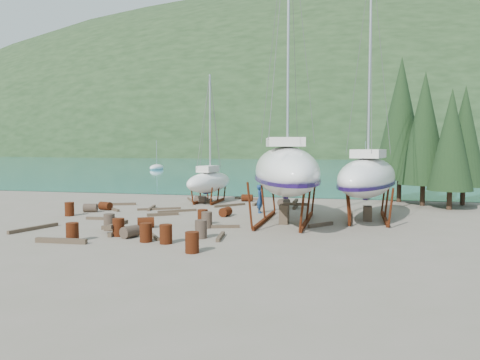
% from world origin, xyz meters
% --- Properties ---
extents(ground, '(600.00, 600.00, 0.00)m').
position_xyz_m(ground, '(0.00, 0.00, 0.00)').
color(ground, '#6A6554').
rests_on(ground, ground).
extents(bay_water, '(700.00, 700.00, 0.00)m').
position_xyz_m(bay_water, '(0.00, 315.00, 0.01)').
color(bay_water, '#1A6786').
rests_on(bay_water, ground).
extents(far_hill, '(800.00, 360.00, 110.00)m').
position_xyz_m(far_hill, '(0.00, 320.00, 0.00)').
color(far_hill, black).
rests_on(far_hill, ground).
extents(far_house_left, '(6.60, 5.60, 5.60)m').
position_xyz_m(far_house_left, '(-60.00, 190.00, 2.92)').
color(far_house_left, beige).
rests_on(far_house_left, ground).
extents(far_house_center, '(6.60, 5.60, 5.60)m').
position_xyz_m(far_house_center, '(-20.00, 190.00, 2.92)').
color(far_house_center, beige).
rests_on(far_house_center, ground).
extents(far_house_right, '(6.60, 5.60, 5.60)m').
position_xyz_m(far_house_right, '(30.00, 190.00, 2.92)').
color(far_house_right, beige).
rests_on(far_house_right, ground).
extents(cypress_near_right, '(3.60, 3.60, 10.00)m').
position_xyz_m(cypress_near_right, '(12.50, 12.00, 5.79)').
color(cypress_near_right, black).
rests_on(cypress_near_right, ground).
extents(cypress_mid_right, '(3.06, 3.06, 8.50)m').
position_xyz_m(cypress_mid_right, '(14.00, 10.00, 4.92)').
color(cypress_mid_right, black).
rests_on(cypress_mid_right, ground).
extents(cypress_back_left, '(4.14, 4.14, 11.50)m').
position_xyz_m(cypress_back_left, '(11.00, 14.00, 6.66)').
color(cypress_back_left, black).
rests_on(cypress_back_left, ground).
extents(cypress_far_right, '(3.24, 3.24, 9.00)m').
position_xyz_m(cypress_far_right, '(15.50, 13.00, 5.21)').
color(cypress_far_right, black).
rests_on(cypress_far_right, ground).
extents(moored_boat_left, '(2.00, 5.00, 6.05)m').
position_xyz_m(moored_boat_left, '(-30.00, 60.00, 0.39)').
color(moored_boat_left, white).
rests_on(moored_boat_left, ground).
extents(moored_boat_mid, '(2.00, 5.00, 6.05)m').
position_xyz_m(moored_boat_mid, '(10.00, 80.00, 0.39)').
color(moored_boat_mid, white).
rests_on(moored_boat_mid, ground).
extents(moored_boat_far, '(2.00, 5.00, 6.05)m').
position_xyz_m(moored_boat_far, '(-8.00, 110.00, 0.39)').
color(moored_boat_far, white).
rests_on(moored_boat_far, ground).
extents(large_sailboat_near, '(6.15, 12.55, 19.00)m').
position_xyz_m(large_sailboat_near, '(3.57, 1.82, 3.06)').
color(large_sailboat_near, white).
rests_on(large_sailboat_near, ground).
extents(large_sailboat_far, '(4.90, 10.46, 15.95)m').
position_xyz_m(large_sailboat_far, '(8.26, 3.97, 2.61)').
color(large_sailboat_far, white).
rests_on(large_sailboat_far, ground).
extents(small_sailboat_shore, '(3.06, 6.56, 10.11)m').
position_xyz_m(small_sailboat_shore, '(-3.70, 10.14, 1.67)').
color(small_sailboat_shore, white).
rests_on(small_sailboat_shore, ground).
extents(worker, '(0.47, 0.70, 1.89)m').
position_xyz_m(worker, '(1.38, 5.26, 0.95)').
color(worker, navy).
rests_on(worker, ground).
extents(drum_0, '(0.58, 0.58, 0.88)m').
position_xyz_m(drum_0, '(-5.29, -6.11, 0.44)').
color(drum_0, '#602C10').
rests_on(drum_0, ground).
extents(drum_1, '(0.83, 1.02, 0.58)m').
position_xyz_m(drum_1, '(-3.11, -4.62, 0.29)').
color(drum_1, '#2D2823').
rests_on(drum_1, ground).
extents(drum_2, '(1.01, 0.80, 0.58)m').
position_xyz_m(drum_2, '(-9.43, 4.16, 0.29)').
color(drum_2, '#602C10').
rests_on(drum_2, ground).
extents(drum_3, '(0.58, 0.58, 0.88)m').
position_xyz_m(drum_3, '(-0.87, -5.55, 0.44)').
color(drum_3, '#602C10').
rests_on(drum_3, ground).
extents(drum_4, '(0.91, 0.62, 0.58)m').
position_xyz_m(drum_4, '(-0.93, 11.58, 0.29)').
color(drum_4, '#602C10').
rests_on(drum_4, ground).
extents(drum_5, '(0.58, 0.58, 0.88)m').
position_xyz_m(drum_5, '(-0.32, -1.14, 0.44)').
color(drum_5, '#2D2823').
rests_on(drum_5, ground).
extents(drum_6, '(0.72, 0.97, 0.58)m').
position_xyz_m(drum_6, '(-0.46, 3.23, 0.29)').
color(drum_6, '#602C10').
rests_on(drum_6, ground).
extents(drum_7, '(0.58, 0.58, 0.88)m').
position_xyz_m(drum_7, '(0.91, -7.04, 0.44)').
color(drum_7, '#602C10').
rests_on(drum_7, ground).
extents(drum_8, '(0.58, 0.58, 0.88)m').
position_xyz_m(drum_8, '(-10.21, 1.07, 0.44)').
color(drum_8, '#602C10').
rests_on(drum_8, ground).
extents(drum_9, '(0.91, 0.63, 0.58)m').
position_xyz_m(drum_9, '(-4.17, 9.39, 0.29)').
color(drum_9, '#2D2823').
rests_on(drum_9, ground).
extents(drum_10, '(0.58, 0.58, 0.88)m').
position_xyz_m(drum_10, '(-1.92, -5.39, 0.44)').
color(drum_10, '#602C10').
rests_on(drum_10, ground).
extents(drum_11, '(0.92, 1.05, 0.58)m').
position_xyz_m(drum_11, '(2.42, 9.13, 0.29)').
color(drum_11, '#2D2823').
rests_on(drum_11, ground).
extents(drum_12, '(1.05, 0.92, 0.58)m').
position_xyz_m(drum_12, '(-3.57, -1.87, 0.29)').
color(drum_12, '#602C10').
rests_on(drum_12, ground).
extents(drum_13, '(0.58, 0.58, 0.88)m').
position_xyz_m(drum_13, '(-3.85, -4.39, 0.44)').
color(drum_13, '#602C10').
rests_on(drum_13, ground).
extents(drum_14, '(0.58, 0.58, 0.88)m').
position_xyz_m(drum_14, '(-0.84, -0.26, 0.44)').
color(drum_14, '#602C10').
rests_on(drum_14, ground).
extents(drum_15, '(1.00, 0.78, 0.58)m').
position_xyz_m(drum_15, '(-9.87, 2.97, 0.29)').
color(drum_15, '#2D2823').
rests_on(drum_15, ground).
extents(drum_16, '(0.58, 0.58, 0.88)m').
position_xyz_m(drum_16, '(-5.10, -3.06, 0.44)').
color(drum_16, '#2D2823').
rests_on(drum_16, ground).
extents(drum_17, '(0.58, 0.58, 0.88)m').
position_xyz_m(drum_17, '(0.29, -3.97, 0.44)').
color(drum_17, '#2D2823').
rests_on(drum_17, ground).
extents(timber_0, '(1.42, 2.51, 0.14)m').
position_xyz_m(timber_0, '(-5.59, 11.01, 0.07)').
color(timber_0, brown).
rests_on(timber_0, ground).
extents(timber_1, '(1.31, 1.59, 0.19)m').
position_xyz_m(timber_1, '(5.68, 0.80, 0.10)').
color(timber_1, brown).
rests_on(timber_1, ground).
extents(timber_2, '(2.23, 1.03, 0.19)m').
position_xyz_m(timber_2, '(-9.72, 6.86, 0.09)').
color(timber_2, brown).
rests_on(timber_2, ground).
extents(timber_3, '(1.85, 2.36, 0.15)m').
position_xyz_m(timber_3, '(-2.33, -3.94, 0.07)').
color(timber_3, brown).
rests_on(timber_3, ground).
extents(timber_4, '(0.66, 2.18, 0.17)m').
position_xyz_m(timber_4, '(-6.51, 5.40, 0.09)').
color(timber_4, brown).
rests_on(timber_4, ground).
extents(timber_5, '(2.36, 0.90, 0.16)m').
position_xyz_m(timber_5, '(0.25, -1.06, 0.08)').
color(timber_5, brown).
rests_on(timber_5, ground).
extents(timber_6, '(0.48, 1.71, 0.19)m').
position_xyz_m(timber_6, '(0.34, 9.53, 0.10)').
color(timber_6, brown).
rests_on(timber_6, ground).
extents(timber_7, '(0.43, 1.93, 0.17)m').
position_xyz_m(timber_7, '(1.21, -3.78, 0.09)').
color(timber_7, brown).
rests_on(timber_7, ground).
extents(timber_8, '(1.76, 1.34, 0.19)m').
position_xyz_m(timber_8, '(-4.43, 2.54, 0.09)').
color(timber_8, brown).
rests_on(timber_8, ground).
extents(timber_9, '(2.33, 0.83, 0.15)m').
position_xyz_m(timber_9, '(-1.23, 12.98, 0.08)').
color(timber_9, brown).
rests_on(timber_9, ground).
extents(timber_10, '(1.89, 2.21, 0.16)m').
position_xyz_m(timber_10, '(-1.49, 8.20, 0.08)').
color(timber_10, brown).
rests_on(timber_10, ground).
extents(timber_11, '(2.22, 1.82, 0.15)m').
position_xyz_m(timber_11, '(-4.16, 4.37, 0.08)').
color(timber_11, brown).
rests_on(timber_11, ground).
extents(timber_12, '(1.91, 0.29, 0.17)m').
position_xyz_m(timber_12, '(-7.41, 0.09, 0.08)').
color(timber_12, brown).
rests_on(timber_12, ground).
extents(timber_14, '(0.96, 2.98, 0.18)m').
position_xyz_m(timber_14, '(-9.07, -3.88, 0.09)').
color(timber_14, brown).
rests_on(timber_14, ground).
extents(timber_15, '(2.74, 1.56, 0.15)m').
position_xyz_m(timber_15, '(-5.81, 5.13, 0.07)').
color(timber_15, brown).
rests_on(timber_15, ground).
extents(timber_16, '(2.51, 0.37, 0.23)m').
position_xyz_m(timber_16, '(-5.57, -6.58, 0.11)').
color(timber_16, brown).
rests_on(timber_16, ground).
extents(timber_17, '(1.79, 1.57, 0.16)m').
position_xyz_m(timber_17, '(-8.92, 4.23, 0.08)').
color(timber_17, brown).
rests_on(timber_17, ground).
extents(timber_pile_fore, '(1.80, 1.80, 0.60)m').
position_xyz_m(timber_pile_fore, '(-4.11, -3.93, 0.30)').
color(timber_pile_fore, brown).
rests_on(timber_pile_fore, ground).
extents(timber_pile_aft, '(1.80, 1.80, 0.60)m').
position_xyz_m(timber_pile_aft, '(3.39, 8.24, 0.30)').
color(timber_pile_aft, brown).
rests_on(timber_pile_aft, ground).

